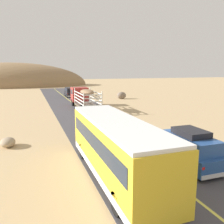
# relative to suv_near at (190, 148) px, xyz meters

# --- Properties ---
(ground_plane) EXTENTS (240.00, 240.00, 0.00)m
(ground_plane) POSITION_rel_suv_near_xyz_m (-2.06, 1.92, -1.15)
(ground_plane) COLOR tan
(road_surface) EXTENTS (8.00, 120.00, 0.02)m
(road_surface) POSITION_rel_suv_near_xyz_m (-2.06, 1.92, -1.14)
(road_surface) COLOR #423F44
(road_surface) RESTS_ON ground
(road_centre_line) EXTENTS (0.16, 117.60, 0.00)m
(road_centre_line) POSITION_rel_suv_near_xyz_m (-2.06, 1.92, -1.13)
(road_centre_line) COLOR #D8CC4C
(road_centre_line) RESTS_ON road_surface
(suv_near) EXTENTS (1.90, 4.62, 2.29)m
(suv_near) POSITION_rel_suv_near_xyz_m (0.00, 0.00, 0.00)
(suv_near) COLOR #264C8C
(suv_near) RESTS_ON road_surface
(livestock_truck) EXTENTS (2.53, 9.70, 3.02)m
(livestock_truck) POSITION_rel_suv_near_xyz_m (-1.39, 23.90, 0.64)
(livestock_truck) COLOR #B2332D
(livestock_truck) RESTS_ON road_surface
(bus) EXTENTS (2.54, 10.00, 3.21)m
(bus) POSITION_rel_suv_near_xyz_m (-4.72, 0.09, 0.60)
(bus) COLOR gold
(bus) RESTS_ON road_surface
(car_far) EXTENTS (1.90, 4.62, 1.93)m
(car_far) POSITION_rel_suv_near_xyz_m (-0.87, 38.60, -0.06)
(car_far) COLOR black
(car_far) RESTS_ON road_surface
(boulder_near_shoulder) EXTENTS (1.82, 1.31, 1.37)m
(boulder_near_shoulder) POSITION_rel_suv_near_xyz_m (8.13, 31.75, -0.47)
(boulder_near_shoulder) COLOR #756656
(boulder_near_shoulder) RESTS_ON ground
(boulder_mid_field) EXTENTS (1.10, 1.45, 0.70)m
(boulder_mid_field) POSITION_rel_suv_near_xyz_m (-10.72, 7.58, -0.80)
(boulder_mid_field) COLOR gray
(boulder_mid_field) RESTS_ON ground
(distant_hill) EXTENTS (51.45, 24.70, 15.94)m
(distant_hill) POSITION_rel_suv_near_xyz_m (-14.59, 76.71, -1.15)
(distant_hill) COLOR #8D6E4C
(distant_hill) RESTS_ON ground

